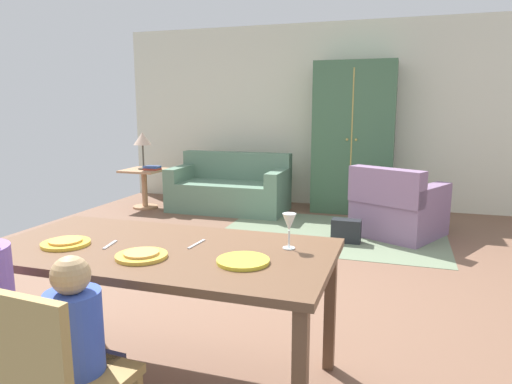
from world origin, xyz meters
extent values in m
cube|color=brown|center=(0.00, 0.40, -0.01)|extent=(6.84, 6.01, 0.02)
cube|color=silver|center=(0.00, 3.46, 1.35)|extent=(6.84, 0.10, 2.70)
cube|color=brown|center=(-0.24, -1.50, 0.74)|extent=(1.79, 0.91, 0.04)
cube|color=brown|center=(-1.07, -1.11, 0.36)|extent=(0.06, 0.06, 0.72)
cube|color=brown|center=(0.60, -1.11, 0.36)|extent=(0.06, 0.06, 0.72)
cylinder|color=yellow|center=(-0.73, -1.62, 0.77)|extent=(0.25, 0.25, 0.02)
cylinder|color=gold|center=(-0.73, -1.62, 0.78)|extent=(0.17, 0.17, 0.01)
cylinder|color=gold|center=(-0.24, -1.68, 0.77)|extent=(0.25, 0.25, 0.02)
cylinder|color=gold|center=(-0.24, -1.68, 0.78)|extent=(0.17, 0.17, 0.01)
cylinder|color=yellow|center=(0.26, -1.60, 0.77)|extent=(0.25, 0.25, 0.02)
cylinder|color=silver|center=(0.41, -1.32, 0.76)|extent=(0.06, 0.06, 0.01)
cylinder|color=silver|center=(0.41, -1.32, 0.81)|extent=(0.01, 0.01, 0.09)
cone|color=silver|center=(0.41, -1.32, 0.90)|extent=(0.07, 0.07, 0.09)
cube|color=silver|center=(-0.51, -1.55, 0.76)|extent=(0.04, 0.15, 0.01)
cube|color=silver|center=(-0.08, -1.40, 0.76)|extent=(0.03, 0.17, 0.01)
cube|color=#AC874A|center=(-0.24, -2.24, 0.43)|extent=(0.45, 0.45, 0.04)
cube|color=#AC874A|center=(-0.25, -2.43, 0.66)|extent=(0.42, 0.07, 0.42)
cylinder|color=#3954C0|center=(-0.24, -2.18, 0.62)|extent=(0.22, 0.22, 0.33)
sphere|color=tan|center=(-0.24, -2.18, 0.85)|extent=(0.15, 0.15, 0.15)
cube|color=slate|center=(0.19, 1.75, 0.00)|extent=(2.60, 1.80, 0.01)
cube|color=slate|center=(-1.42, 2.55, 0.21)|extent=(1.66, 0.84, 0.42)
cube|color=slate|center=(-1.42, 2.89, 0.62)|extent=(1.66, 0.20, 0.40)
cube|color=slate|center=(-2.16, 2.55, 0.52)|extent=(0.18, 0.84, 0.20)
cube|color=slate|center=(-0.68, 2.55, 0.52)|extent=(0.18, 0.84, 0.20)
cube|color=gray|center=(0.94, 1.95, 0.21)|extent=(1.14, 1.13, 0.42)
cube|color=gray|center=(0.79, 1.65, 0.62)|extent=(0.85, 0.57, 0.40)
cube|color=gray|center=(1.24, 1.80, 0.52)|extent=(0.54, 0.83, 0.20)
cube|color=gray|center=(0.65, 2.11, 0.52)|extent=(0.54, 0.83, 0.20)
cube|color=#3B6042|center=(0.28, 3.07, 1.05)|extent=(1.10, 0.56, 2.10)
cube|color=#B29948|center=(0.28, 2.78, 1.05)|extent=(0.02, 0.01, 1.89)
sphere|color=#B29948|center=(0.22, 2.78, 1.05)|extent=(0.04, 0.04, 0.04)
sphere|color=#B29948|center=(0.34, 2.78, 1.05)|extent=(0.04, 0.04, 0.04)
cube|color=#AF7E58|center=(-2.68, 2.35, 0.56)|extent=(0.56, 0.56, 0.03)
cylinder|color=#AF7E58|center=(-2.68, 2.35, 0.27)|extent=(0.08, 0.08, 0.55)
cylinder|color=#AF7E58|center=(-2.68, 2.35, 0.01)|extent=(0.36, 0.36, 0.03)
cylinder|color=#464138|center=(-2.68, 2.35, 0.59)|extent=(0.16, 0.16, 0.02)
cylinder|color=#464138|center=(-2.68, 2.35, 0.77)|extent=(0.02, 0.02, 0.34)
cone|color=beige|center=(-2.68, 2.35, 1.03)|extent=(0.26, 0.26, 0.18)
cube|color=#A5372B|center=(-2.53, 2.34, 0.59)|extent=(0.22, 0.16, 0.03)
cube|color=#304A8A|center=(-2.53, 2.33, 0.62)|extent=(0.22, 0.16, 0.03)
cube|color=black|center=(0.39, 1.45, 0.13)|extent=(0.32, 0.16, 0.26)
camera|label=1|loc=(0.94, -3.54, 1.48)|focal=32.28mm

